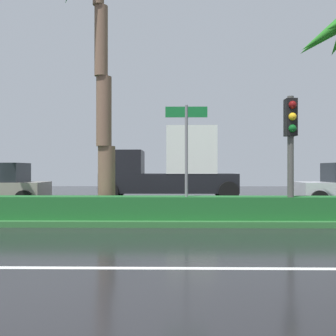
{
  "coord_description": "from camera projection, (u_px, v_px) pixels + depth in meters",
  "views": [
    {
      "loc": [
        1.48,
        -3.83,
        1.47
      ],
      "look_at": [
        1.21,
        13.77,
        1.52
      ],
      "focal_mm": 42.07,
      "sensor_mm": 36.0,
      "label": 1
    }
  ],
  "objects": [
    {
      "name": "median_hedge",
      "position": [
        118.0,
        208.0,
        10.45
      ],
      "size": [
        76.5,
        0.7,
        0.6
      ],
      "color": "#1E6028",
      "rests_on": "median_strip"
    },
    {
      "name": "ground_plane",
      "position": [
        129.0,
        216.0,
        12.85
      ],
      "size": [
        90.0,
        42.0,
        0.1
      ],
      "primitive_type": "cube",
      "color": "black"
    },
    {
      "name": "box_truck_lead",
      "position": [
        170.0,
        168.0,
        18.84
      ],
      "size": [
        6.4,
        2.64,
        3.46
      ],
      "rotation": [
        0.0,
        0.0,
        3.14
      ],
      "color": "black",
      "rests_on": "ground_plane"
    },
    {
      "name": "traffic_signal_median_right",
      "position": [
        291.0,
        135.0,
        10.11
      ],
      "size": [
        0.28,
        0.43,
        3.21
      ],
      "color": "#4C4C47",
      "rests_on": "median_strip"
    },
    {
      "name": "street_name_sign",
      "position": [
        186.0,
        146.0,
        10.29
      ],
      "size": [
        1.1,
        0.08,
        3.0
      ],
      "color": "slate",
      "rests_on": "median_strip"
    },
    {
      "name": "median_strip",
      "position": [
        125.0,
        215.0,
        11.85
      ],
      "size": [
        85.5,
        4.0,
        0.15
      ],
      "primitive_type": "cube",
      "color": "#2D6B33",
      "rests_on": "ground_plane"
    },
    {
      "name": "near_lane_divider_stripe",
      "position": [
        75.0,
        268.0,
        5.85
      ],
      "size": [
        81.0,
        0.14,
        0.01
      ],
      "primitive_type": "cube",
      "color": "white",
      "rests_on": "ground_plane"
    }
  ]
}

